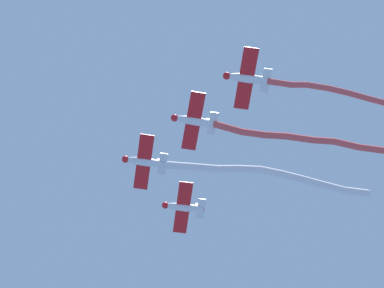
% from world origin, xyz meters
% --- Properties ---
extents(airplane_lead, '(5.41, 6.83, 1.76)m').
position_xyz_m(airplane_lead, '(5.79, 4.82, 67.08)').
color(airplane_lead, white).
extents(smoke_trail_lead, '(21.71, 14.97, 4.13)m').
position_xyz_m(smoke_trail_lead, '(18.54, 12.84, 68.87)').
color(smoke_trail_lead, white).
extents(airplane_left_wing, '(5.45, 6.80, 1.76)m').
position_xyz_m(airplane_left_wing, '(12.94, 2.20, 67.08)').
color(airplane_left_wing, white).
extents(smoke_trail_left_wing, '(23.23, 13.72, 1.77)m').
position_xyz_m(smoke_trail_left_wing, '(26.07, 10.24, 67.27)').
color(smoke_trail_left_wing, '#DB4C4C').
extents(airplane_right_wing, '(5.38, 6.88, 1.76)m').
position_xyz_m(airplane_right_wing, '(7.64, 12.20, 67.38)').
color(airplane_right_wing, white).
extents(airplane_slot, '(5.37, 6.87, 1.76)m').
position_xyz_m(airplane_slot, '(20.08, -0.42, 66.78)').
color(airplane_slot, white).
extents(smoke_trail_slot, '(15.10, 12.07, 3.40)m').
position_xyz_m(smoke_trail_slot, '(29.75, 6.10, 68.32)').
color(smoke_trail_slot, '#DB4C4C').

